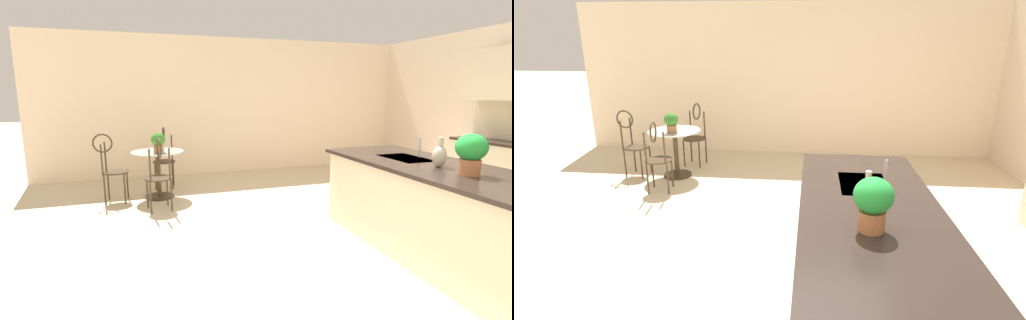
{
  "view_description": "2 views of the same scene",
  "coord_description": "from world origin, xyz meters",
  "views": [
    {
      "loc": [
        2.94,
        -1.93,
        1.64
      ],
      "look_at": [
        -1.02,
        -0.65,
        0.84
      ],
      "focal_mm": 25.11,
      "sensor_mm": 36.0,
      "label": 1
    },
    {
      "loc": [
        2.96,
        0.39,
        2.15
      ],
      "look_at": [
        -0.83,
        -0.02,
        0.92
      ],
      "focal_mm": 27.47,
      "sensor_mm": 36.0,
      "label": 2
    }
  ],
  "objects": [
    {
      "name": "bistro_table",
      "position": [
        -2.71,
        -1.7,
        0.45
      ],
      "size": [
        0.8,
        0.8,
        0.74
      ],
      "color": "#3D2D1E",
      "rests_on": "ground"
    },
    {
      "name": "vase_on_counter",
      "position": [
        0.25,
        0.81,
        1.03
      ],
      "size": [
        0.13,
        0.13,
        0.29
      ],
      "color": "#BCB29E",
      "rests_on": "kitchen_island"
    },
    {
      "name": "chair_near_window",
      "position": [
        -2.02,
        -1.72,
        0.57
      ],
      "size": [
        0.5,
        0.43,
        1.04
      ],
      "color": "#3D2D1E",
      "rests_on": "ground"
    },
    {
      "name": "potted_plant_counter_near",
      "position": [
        0.6,
        0.8,
        1.13
      ],
      "size": [
        0.26,
        0.26,
        0.36
      ],
      "color": "#9E603D",
      "rests_on": "kitchen_island"
    },
    {
      "name": "sink_faucet",
      "position": [
        -0.25,
        1.03,
        1.03
      ],
      "size": [
        0.02,
        0.02,
        0.22
      ],
      "primitive_type": "cylinder",
      "color": "#B2B5BA",
      "rests_on": "kitchen_island"
    },
    {
      "name": "chair_by_island",
      "position": [
        -3.35,
        -1.57,
        0.57
      ],
      "size": [
        0.51,
        0.43,
        1.04
      ],
      "color": "#3D2D1E",
      "rests_on": "ground"
    },
    {
      "name": "wall_left_window",
      "position": [
        -4.26,
        0.0,
        1.35
      ],
      "size": [
        0.12,
        7.8,
        2.7
      ],
      "primitive_type": "cube",
      "color": "beige",
      "rests_on": "ground"
    },
    {
      "name": "kitchen_island",
      "position": [
        0.3,
        0.85,
        0.46
      ],
      "size": [
        2.8,
        1.06,
        0.92
      ],
      "color": "beige",
      "rests_on": "ground"
    },
    {
      "name": "chair_toward_desk",
      "position": [
        -2.68,
        -2.38,
        0.57
      ],
      "size": [
        0.42,
        0.5,
        1.04
      ],
      "color": "#3D2D1E",
      "rests_on": "ground"
    },
    {
      "name": "potted_plant_on_table",
      "position": [
        -2.57,
        -1.69,
        0.91
      ],
      "size": [
        0.21,
        0.21,
        0.3
      ],
      "color": "#9E603D",
      "rests_on": "bistro_table"
    },
    {
      "name": "ground_plane",
      "position": [
        0.0,
        0.0,
        0.0
      ],
      "size": [
        40.0,
        40.0,
        0.0
      ],
      "primitive_type": "plane",
      "color": "beige"
    }
  ]
}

